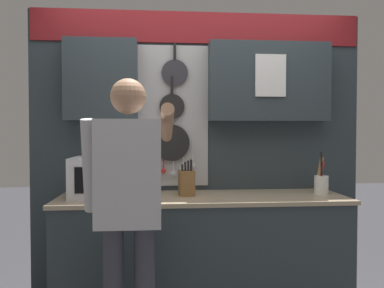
{
  "coord_description": "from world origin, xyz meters",
  "views": [
    {
      "loc": [
        -0.31,
        -2.78,
        1.38
      ],
      "look_at": [
        -0.06,
        0.19,
        1.29
      ],
      "focal_mm": 35.0,
      "sensor_mm": 36.0,
      "label": 1
    }
  ],
  "objects_px": {
    "knife_block": "(186,182)",
    "person": "(129,195)",
    "utensil_crock": "(321,183)",
    "microwave": "(107,177)"
  },
  "relations": [
    {
      "from": "microwave",
      "to": "knife_block",
      "type": "xyz_separation_m",
      "value": [
        0.59,
        0.0,
        -0.05
      ]
    },
    {
      "from": "microwave",
      "to": "utensil_crock",
      "type": "distance_m",
      "value": 1.65
    },
    {
      "from": "utensil_crock",
      "to": "person",
      "type": "height_order",
      "value": "person"
    },
    {
      "from": "microwave",
      "to": "person",
      "type": "height_order",
      "value": "person"
    },
    {
      "from": "knife_block",
      "to": "utensil_crock",
      "type": "bearing_deg",
      "value": 0.06
    },
    {
      "from": "knife_block",
      "to": "person",
      "type": "xyz_separation_m",
      "value": [
        -0.38,
        -0.6,
        0.01
      ]
    },
    {
      "from": "knife_block",
      "to": "person",
      "type": "relative_size",
      "value": 0.16
    },
    {
      "from": "knife_block",
      "to": "utensil_crock",
      "type": "xyz_separation_m",
      "value": [
        1.06,
        0.0,
        -0.02
      ]
    },
    {
      "from": "microwave",
      "to": "person",
      "type": "relative_size",
      "value": 0.3
    },
    {
      "from": "microwave",
      "to": "person",
      "type": "xyz_separation_m",
      "value": [
        0.21,
        -0.6,
        -0.04
      ]
    }
  ]
}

